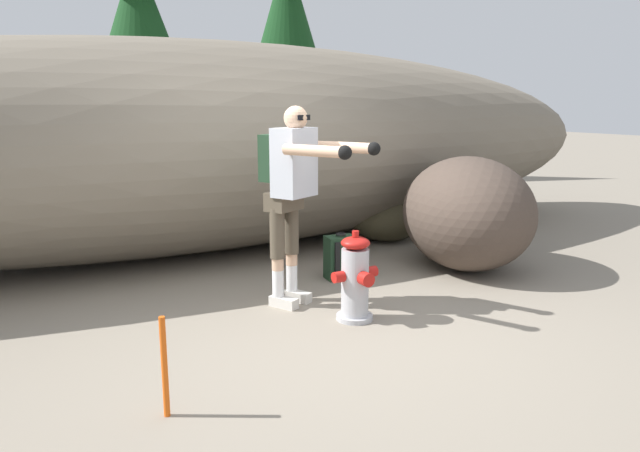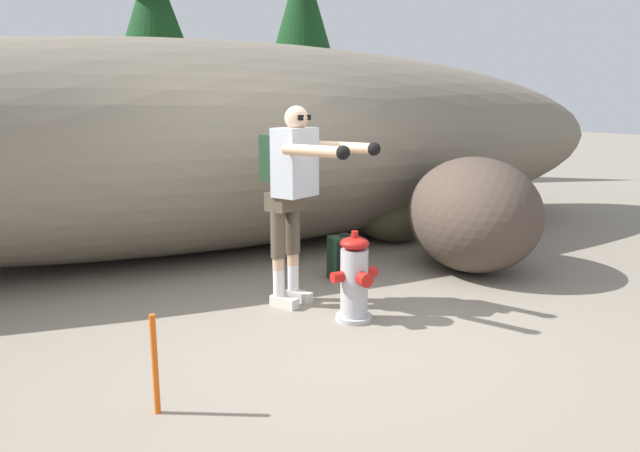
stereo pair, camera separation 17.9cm
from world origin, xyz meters
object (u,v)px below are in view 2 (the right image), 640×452
at_px(fire_hydrant, 354,280).
at_px(spare_backpack, 344,258).
at_px(boulder_mid, 395,215).
at_px(utility_worker, 294,181).
at_px(boulder_large, 474,214).
at_px(survey_stake, 155,365).

xyz_separation_m(fire_hydrant, spare_backpack, (0.51, 1.06, -0.13)).
distance_m(spare_backpack, boulder_mid, 1.84).
relative_size(utility_worker, boulder_mid, 1.64).
bearing_deg(boulder_large, survey_stake, -158.09).
bearing_deg(survey_stake, utility_worker, 41.45).
xyz_separation_m(fire_hydrant, utility_worker, (-0.27, 0.57, 0.76)).
bearing_deg(boulder_large, boulder_mid, 88.16).
bearing_deg(utility_worker, survey_stake, -74.28).
bearing_deg(utility_worker, spare_backpack, 96.16).
relative_size(boulder_mid, survey_stake, 1.76).
distance_m(boulder_large, boulder_mid, 1.52).
height_order(boulder_large, survey_stake, boulder_large).
xyz_separation_m(spare_backpack, survey_stake, (-2.29, -1.81, 0.08)).
bearing_deg(utility_worker, fire_hydrant, -0.18).
distance_m(boulder_large, survey_stake, 3.96).
relative_size(fire_hydrant, boulder_large, 0.44).
distance_m(fire_hydrant, survey_stake, 1.93).
height_order(boulder_large, boulder_mid, boulder_large).
relative_size(utility_worker, spare_backpack, 3.68).
bearing_deg(spare_backpack, boulder_mid, -42.70).
bearing_deg(survey_stake, boulder_large, 21.91).
height_order(utility_worker, spare_backpack, utility_worker).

